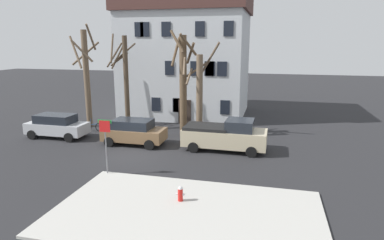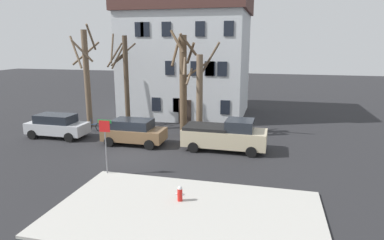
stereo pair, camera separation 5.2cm
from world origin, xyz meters
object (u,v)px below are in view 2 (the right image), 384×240
at_px(tree_bare_far, 183,82).
at_px(tree_bare_end, 199,92).
at_px(car_silver_wagon, 57,125).
at_px(bicycle_leaning, 94,127).
at_px(tree_bare_mid, 125,79).
at_px(car_brown_wagon, 134,131).
at_px(building_main, 187,53).
at_px(tree_bare_near, 87,75).
at_px(street_sign_pole, 105,137).
at_px(pickup_truck_beige, 225,135).
at_px(fire_hydrant, 180,193).

bearing_deg(tree_bare_far, tree_bare_end, -13.55).
height_order(car_silver_wagon, bicycle_leaning, car_silver_wagon).
relative_size(tree_bare_mid, bicycle_leaning, 4.36).
height_order(tree_bare_mid, car_brown_wagon, tree_bare_mid).
bearing_deg(building_main, car_silver_wagon, -123.22).
bearing_deg(car_silver_wagon, bicycle_leaning, 52.15).
xyz_separation_m(tree_bare_near, car_silver_wagon, (-0.57, -3.59, -3.39)).
distance_m(street_sign_pole, bicycle_leaning, 9.81).
distance_m(tree_bare_near, bicycle_leaning, 4.32).
xyz_separation_m(tree_bare_near, tree_bare_far, (8.41, -0.81, -0.24)).
height_order(tree_bare_near, pickup_truck_beige, tree_bare_near).
bearing_deg(tree_bare_end, fire_hydrant, -81.88).
bearing_deg(tree_bare_far, bicycle_leaning, -175.49).
bearing_deg(tree_bare_end, bicycle_leaning, -178.21).
distance_m(car_brown_wagon, fire_hydrant, 9.48).
distance_m(car_silver_wagon, car_brown_wagon, 6.26).
bearing_deg(pickup_truck_beige, fire_hydrant, -96.03).
height_order(tree_bare_near, bicycle_leaning, tree_bare_near).
height_order(tree_bare_far, street_sign_pole, tree_bare_far).
xyz_separation_m(tree_bare_near, street_sign_pole, (6.53, -9.40, -2.19)).
relative_size(tree_bare_mid, tree_bare_far, 0.98).
relative_size(tree_bare_mid, car_brown_wagon, 1.78).
distance_m(car_silver_wagon, street_sign_pole, 9.25).
xyz_separation_m(tree_bare_end, street_sign_pole, (-3.15, -8.28, -1.30)).
xyz_separation_m(tree_bare_mid, pickup_truck_beige, (8.51, -3.42, -3.11)).
bearing_deg(pickup_truck_beige, car_brown_wagon, -178.04).
height_order(car_brown_wagon, pickup_truck_beige, pickup_truck_beige).
bearing_deg(car_brown_wagon, tree_bare_mid, 120.91).
distance_m(tree_bare_near, street_sign_pole, 11.65).
distance_m(building_main, tree_bare_near, 10.05).
xyz_separation_m(car_silver_wagon, car_brown_wagon, (6.26, -0.27, 0.01)).
bearing_deg(tree_bare_end, building_main, 109.85).
xyz_separation_m(tree_bare_far, street_sign_pole, (-1.88, -8.59, -1.94)).
height_order(tree_bare_near, tree_bare_end, tree_bare_near).
bearing_deg(fire_hydrant, tree_bare_near, 133.98).
relative_size(pickup_truck_beige, street_sign_pole, 1.80).
relative_size(building_main, tree_bare_far, 1.51).
bearing_deg(building_main, tree_bare_end, -70.15).
distance_m(pickup_truck_beige, street_sign_pole, 8.03).
xyz_separation_m(building_main, tree_bare_far, (1.80, -8.19, -1.91)).
xyz_separation_m(tree_bare_mid, street_sign_pole, (3.02, -9.18, -2.01)).
height_order(tree_bare_near, tree_bare_far, tree_bare_near).
bearing_deg(bicycle_leaning, tree_bare_end, 1.79).
bearing_deg(tree_bare_end, tree_bare_near, 173.41).
distance_m(tree_bare_end, bicycle_leaning, 9.07).
bearing_deg(fire_hydrant, bicycle_leaning, 134.55).
bearing_deg(car_silver_wagon, fire_hydrant, -34.23).
xyz_separation_m(tree_bare_far, fire_hydrant, (2.77, -10.77, -3.58)).
height_order(tree_bare_mid, fire_hydrant, tree_bare_mid).
distance_m(tree_bare_far, bicycle_leaning, 8.17).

